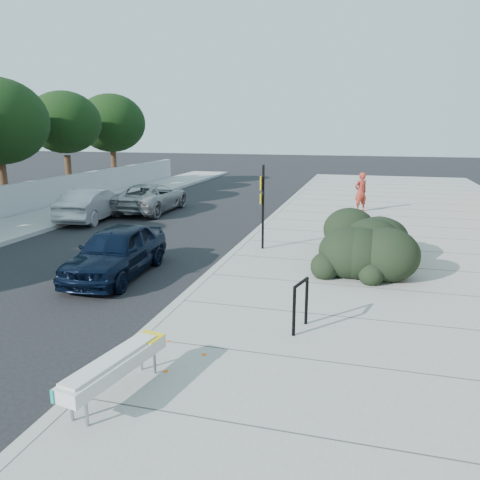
# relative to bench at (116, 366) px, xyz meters

# --- Properties ---
(ground) EXTENTS (120.00, 120.00, 0.00)m
(ground) POSITION_rel_bench_xyz_m (-0.60, 3.80, -0.62)
(ground) COLOR black
(ground) RESTS_ON ground
(sidewalk_near) EXTENTS (11.20, 50.00, 0.15)m
(sidewalk_near) POSITION_rel_bench_xyz_m (5.00, 8.80, -0.54)
(sidewalk_near) COLOR gray
(sidewalk_near) RESTS_ON ground
(curb_near) EXTENTS (0.22, 50.00, 0.17)m
(curb_near) POSITION_rel_bench_xyz_m (-0.60, 8.80, -0.53)
(curb_near) COLOR #9E9E99
(curb_near) RESTS_ON ground
(curb_far) EXTENTS (0.22, 50.00, 0.17)m
(curb_far) POSITION_rel_bench_xyz_m (-8.60, 8.80, -0.53)
(curb_far) COLOR #9E9E99
(curb_far) RESTS_ON ground
(tree_far_e) EXTENTS (4.00, 4.00, 5.90)m
(tree_far_e) POSITION_rel_bench_xyz_m (-13.10, 17.80, 3.57)
(tree_far_e) COLOR #332114
(tree_far_e) RESTS_ON ground
(tree_far_f) EXTENTS (4.40, 4.40, 6.07)m
(tree_far_f) POSITION_rel_bench_xyz_m (-13.10, 22.80, 3.57)
(tree_far_f) COLOR #332114
(tree_far_f) RESTS_ON ground
(bench) EXTENTS (0.76, 1.99, 0.59)m
(bench) POSITION_rel_bench_xyz_m (0.00, 0.00, 0.00)
(bench) COLOR gray
(bench) RESTS_ON sidewalk_near
(bike_rack) EXTENTS (0.22, 0.65, 0.98)m
(bike_rack) POSITION_rel_bench_xyz_m (2.23, 2.95, 0.12)
(bike_rack) COLOR black
(bike_rack) RESTS_ON sidewalk_near
(sign_post) EXTENTS (0.11, 0.31, 2.66)m
(sign_post) POSITION_rel_bench_xyz_m (0.19, 8.80, 1.04)
(sign_post) COLOR black
(sign_post) RESTS_ON sidewalk_near
(hedge) EXTENTS (2.57, 4.42, 1.58)m
(hedge) POSITION_rel_bench_xyz_m (3.34, 8.11, 0.32)
(hedge) COLOR black
(hedge) RESTS_ON sidewalk_near
(sedan_navy) EXTENTS (1.86, 4.11, 1.37)m
(sedan_navy) POSITION_rel_bench_xyz_m (-3.10, 5.46, 0.07)
(sedan_navy) COLOR black
(sedan_navy) RESTS_ON ground
(wagon_silver) EXTENTS (1.94, 4.36, 1.39)m
(wagon_silver) POSITION_rel_bench_xyz_m (-8.10, 12.19, 0.08)
(wagon_silver) COLOR #9F9FA3
(wagon_silver) RESTS_ON ground
(suv_silver) EXTENTS (2.31, 4.90, 1.35)m
(suv_silver) POSITION_rel_bench_xyz_m (-6.60, 14.84, 0.06)
(suv_silver) COLOR gray
(suv_silver) RESTS_ON ground
(pedestrian) EXTENTS (0.78, 0.74, 1.79)m
(pedestrian) POSITION_rel_bench_xyz_m (3.05, 16.68, 0.43)
(pedestrian) COLOR maroon
(pedestrian) RESTS_ON sidewalk_near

